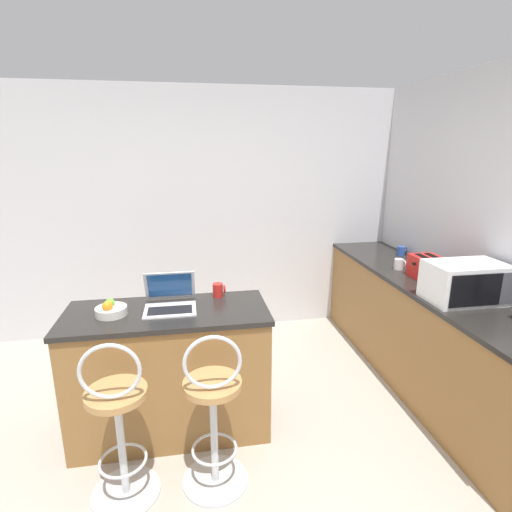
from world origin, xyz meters
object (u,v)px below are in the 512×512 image
at_px(laptop, 170,299).
at_px(mug_white, 399,264).
at_px(bar_stool_far, 214,415).
at_px(mug_red, 218,290).
at_px(mug_blue, 401,251).
at_px(microwave, 466,282).
at_px(bar_stool_near, 119,425).
at_px(fruit_bowl, 111,310).
at_px(toaster, 427,267).

bearing_deg(laptop, mug_white, 15.40).
bearing_deg(mug_white, bar_stool_far, -146.42).
distance_m(laptop, mug_white, 2.08).
xyz_separation_m(laptop, mug_red, (0.34, 0.14, -0.01)).
xyz_separation_m(laptop, mug_blue, (2.28, 1.01, -0.01)).
height_order(microwave, mug_blue, microwave).
distance_m(laptop, microwave, 2.09).
distance_m(bar_stool_far, laptop, 0.83).
bearing_deg(bar_stool_near, fruit_bowl, 99.52).
height_order(bar_stool_far, mug_red, bar_stool_far).
bearing_deg(bar_stool_far, mug_white, 33.58).
bearing_deg(fruit_bowl, toaster, 8.06).
bearing_deg(toaster, bar_stool_near, -159.40).
xyz_separation_m(mug_red, mug_white, (1.66, 0.41, -0.00)).
distance_m(laptop, mug_red, 0.37).
relative_size(microwave, fruit_bowl, 2.65).
xyz_separation_m(laptop, microwave, (2.07, -0.24, 0.08)).
distance_m(fruit_bowl, mug_white, 2.47).
bearing_deg(mug_red, microwave, -12.45).
height_order(bar_stool_far, mug_white, bar_stool_far).
relative_size(mug_red, fruit_bowl, 0.50).
distance_m(bar_stool_near, microwave, 2.46).
bearing_deg(bar_stool_near, laptop, 64.99).
relative_size(toaster, mug_white, 2.65).
height_order(bar_stool_near, mug_white, bar_stool_near).
distance_m(mug_red, mug_blue, 2.12).
height_order(bar_stool_far, fruit_bowl, fruit_bowl).
relative_size(laptop, mug_red, 3.39).
xyz_separation_m(bar_stool_far, laptop, (-0.24, 0.62, 0.50)).
relative_size(bar_stool_near, toaster, 4.01).
relative_size(mug_red, mug_blue, 1.09).
bearing_deg(toaster, fruit_bowl, -171.94).
bearing_deg(toaster, microwave, -93.39).
height_order(laptop, fruit_bowl, laptop).
height_order(microwave, mug_red, microwave).
height_order(laptop, microwave, microwave).
relative_size(laptop, fruit_bowl, 1.70).
distance_m(toaster, fruit_bowl, 2.51).
xyz_separation_m(bar_stool_near, toaster, (2.39, 0.90, 0.53)).
distance_m(bar_stool_far, mug_white, 2.18).
height_order(bar_stool_far, laptop, laptop).
height_order(mug_red, fruit_bowl, fruit_bowl).
distance_m(toaster, mug_red, 1.76).
height_order(laptop, mug_blue, laptop).
distance_m(microwave, fruit_bowl, 2.46).
bearing_deg(mug_white, laptop, -164.60).
xyz_separation_m(microwave, fruit_bowl, (-2.45, 0.17, -0.10)).
relative_size(laptop, mug_blue, 3.71).
height_order(microwave, fruit_bowl, microwave).
bearing_deg(bar_stool_far, mug_red, 82.38).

